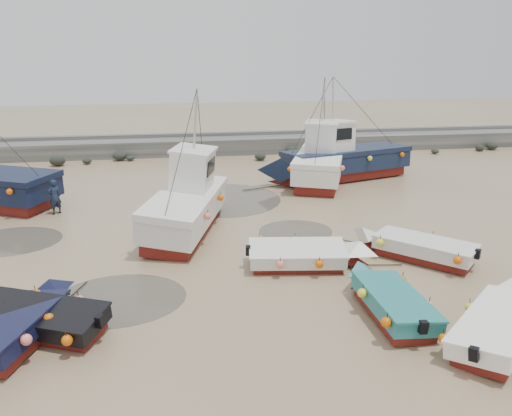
% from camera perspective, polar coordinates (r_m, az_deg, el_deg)
% --- Properties ---
extents(ground, '(120.00, 120.00, 0.00)m').
position_cam_1_polar(ground, '(18.20, -5.79, -7.85)').
color(ground, tan).
rests_on(ground, ground).
extents(seawall, '(60.00, 4.92, 1.50)m').
position_cam_1_polar(seawall, '(39.08, -7.60, 7.00)').
color(seawall, slate).
rests_on(seawall, ground).
extents(puddle_a, '(4.45, 4.45, 0.01)m').
position_cam_1_polar(puddle_a, '(17.23, -15.46, -9.99)').
color(puddle_a, '#4E483D').
rests_on(puddle_a, ground).
extents(puddle_b, '(3.33, 3.33, 0.01)m').
position_cam_1_polar(puddle_b, '(22.55, 4.53, -2.62)').
color(puddle_b, '#4E483D').
rests_on(puddle_b, ground).
extents(puddle_c, '(4.22, 4.22, 0.01)m').
position_cam_1_polar(puddle_c, '(23.75, -26.22, -3.41)').
color(puddle_c, '#4E483D').
rests_on(puddle_c, ground).
extents(puddle_d, '(5.95, 5.95, 0.01)m').
position_cam_1_polar(puddle_d, '(27.22, -3.44, 1.02)').
color(puddle_d, '#4E483D').
rests_on(puddle_d, ground).
extents(dinghy_1, '(2.79, 5.55, 1.43)m').
position_cam_1_polar(dinghy_1, '(15.77, -24.82, -11.56)').
color(dinghy_1, maroon).
rests_on(dinghy_1, ground).
extents(dinghy_2, '(2.06, 5.66, 1.43)m').
position_cam_1_polar(dinghy_2, '(16.13, 14.85, -9.75)').
color(dinghy_2, maroon).
rests_on(dinghy_2, ground).
extents(dinghy_3, '(5.35, 4.89, 1.43)m').
position_cam_1_polar(dinghy_3, '(16.00, 26.51, -11.45)').
color(dinghy_3, maroon).
rests_on(dinghy_3, ground).
extents(dinghy_4, '(5.84, 3.23, 1.43)m').
position_cam_1_polar(dinghy_4, '(16.06, -24.39, -11.00)').
color(dinghy_4, maroon).
rests_on(dinghy_4, ground).
extents(dinghy_5, '(5.87, 2.41, 1.43)m').
position_cam_1_polar(dinghy_5, '(18.79, 5.82, -5.17)').
color(dinghy_5, maroon).
rests_on(dinghy_5, ground).
extents(dinghy_6, '(4.83, 4.78, 1.43)m').
position_cam_1_polar(dinghy_6, '(20.44, 17.71, -4.03)').
color(dinghy_6, maroon).
rests_on(dinghy_6, ground).
extents(cabin_boat_1, '(4.52, 9.87, 6.22)m').
position_cam_1_polar(cabin_boat_1, '(22.62, -7.91, 0.92)').
color(cabin_boat_1, maroon).
rests_on(cabin_boat_1, ground).
extents(cabin_boat_2, '(11.15, 5.46, 6.22)m').
position_cam_1_polar(cabin_boat_2, '(31.56, 9.40, 5.59)').
color(cabin_boat_2, maroon).
rests_on(cabin_boat_2, ground).
extents(cabin_boat_3, '(5.15, 9.23, 6.22)m').
position_cam_1_polar(cabin_boat_3, '(30.78, 7.36, 5.50)').
color(cabin_boat_3, maroon).
rests_on(cabin_boat_3, ground).
extents(person, '(0.76, 0.72, 1.75)m').
position_cam_1_polar(person, '(26.71, -21.82, -0.61)').
color(person, '#171F38').
rests_on(person, ground).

